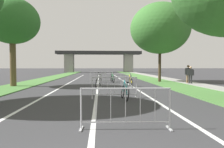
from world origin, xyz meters
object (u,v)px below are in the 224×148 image
at_px(tree_left_maple_mid, 12,21).
at_px(bicycle_purple_1, 112,78).
at_px(bicycle_white_2, 99,82).
at_px(pedestrian_pushing_bike, 191,73).
at_px(crowd_barrier_fourth, 102,77).
at_px(pedestrian_waiting, 188,72).
at_px(bicycle_silver_4, 97,79).
at_px(crowd_barrier_third, 116,80).
at_px(crowd_barrier_second, 115,88).
at_px(bicycle_yellow_3, 131,82).
at_px(crowd_barrier_nearest, 125,109).
at_px(bicycle_teal_0, 125,92).
at_px(tree_right_pine_far, 160,29).
at_px(bicycle_green_5, 112,79).

xyz_separation_m(tree_left_maple_mid, bicycle_purple_1, (7.92, 4.56, -4.65)).
distance_m(bicycle_white_2, pedestrian_pushing_bike, 8.16).
distance_m(tree_left_maple_mid, bicycle_white_2, 8.10).
relative_size(crowd_barrier_fourth, pedestrian_waiting, 1.37).
bearing_deg(bicycle_silver_4, crowd_barrier_third, -71.43).
height_order(crowd_barrier_second, bicycle_yellow_3, crowd_barrier_second).
height_order(crowd_barrier_third, bicycle_purple_1, crowd_barrier_third).
xyz_separation_m(crowd_barrier_third, bicycle_white_2, (-1.29, 0.48, -0.13)).
xyz_separation_m(crowd_barrier_fourth, bicycle_silver_4, (-0.41, -0.44, -0.14)).
xyz_separation_m(crowd_barrier_nearest, bicycle_purple_1, (0.59, 15.80, -0.16)).
xyz_separation_m(bicycle_white_2, pedestrian_pushing_bike, (7.97, 1.69, 0.57)).
xyz_separation_m(tree_left_maple_mid, crowd_barrier_second, (7.43, -6.17, -4.50)).
distance_m(crowd_barrier_second, crowd_barrier_third, 5.09).
bearing_deg(bicycle_teal_0, crowd_barrier_second, 125.46).
height_order(tree_right_pine_far, bicycle_teal_0, tree_right_pine_far).
relative_size(tree_left_maple_mid, pedestrian_pushing_bike, 4.32).
bearing_deg(crowd_barrier_nearest, bicycle_yellow_3, 80.59).
distance_m(crowd_barrier_second, pedestrian_pushing_bike, 10.18).
distance_m(bicycle_purple_1, bicycle_yellow_3, 5.35).
bearing_deg(bicycle_silver_4, bicycle_white_2, -86.60).
bearing_deg(tree_right_pine_far, bicycle_yellow_3, -128.94).
distance_m(bicycle_purple_1, bicycle_silver_4, 1.78).
distance_m(crowd_barrier_fourth, bicycle_teal_0, 10.74).
xyz_separation_m(bicycle_teal_0, bicycle_purple_1, (0.04, 11.28, 0.01)).
bearing_deg(bicycle_white_2, crowd_barrier_second, 112.19).
distance_m(crowd_barrier_nearest, bicycle_purple_1, 15.81).
distance_m(crowd_barrier_nearest, crowd_barrier_second, 5.07).
xyz_separation_m(tree_right_pine_far, crowd_barrier_fourth, (-5.76, 0.24, -4.77)).
distance_m(bicycle_teal_0, pedestrian_pushing_bike, 10.29).
height_order(crowd_barrier_fourth, bicycle_purple_1, crowd_barrier_fourth).
relative_size(crowd_barrier_nearest, bicycle_teal_0, 1.37).
distance_m(crowd_barrier_fourth, bicycle_green_5, 1.18).
relative_size(bicycle_purple_1, bicycle_white_2, 0.96).
bearing_deg(crowd_barrier_fourth, bicycle_purple_1, 29.74).
bearing_deg(bicycle_white_2, crowd_barrier_third, 173.17).
relative_size(crowd_barrier_nearest, crowd_barrier_fourth, 1.00).
bearing_deg(bicycle_yellow_3, pedestrian_waiting, 19.87).
xyz_separation_m(bicycle_silver_4, bicycle_green_5, (1.45, -0.11, -0.02)).
distance_m(bicycle_yellow_3, pedestrian_waiting, 5.87).
height_order(bicycle_teal_0, bicycle_green_5, bicycle_green_5).
relative_size(tree_right_pine_far, bicycle_white_2, 4.53).
distance_m(crowd_barrier_fourth, bicycle_white_2, 4.59).
bearing_deg(crowd_barrier_second, crowd_barrier_third, 84.72).
xyz_separation_m(bicycle_yellow_3, pedestrian_pushing_bike, (5.49, 1.73, 0.58)).
relative_size(crowd_barrier_third, bicycle_purple_1, 1.39).
bearing_deg(tree_right_pine_far, bicycle_white_2, -144.17).
distance_m(tree_right_pine_far, pedestrian_waiting, 5.20).
bearing_deg(tree_right_pine_far, crowd_barrier_nearest, -109.50).
distance_m(tree_right_pine_far, crowd_barrier_nearest, 16.58).
relative_size(tree_right_pine_far, bicycle_purple_1, 4.73).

